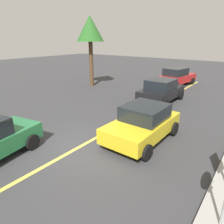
{
  "coord_description": "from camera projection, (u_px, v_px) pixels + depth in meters",
  "views": [
    {
      "loc": [
        -5.16,
        -5.59,
        4.26
      ],
      "look_at": [
        1.36,
        -0.64,
        1.29
      ],
      "focal_mm": 32.66,
      "sensor_mm": 36.0,
      "label": 1
    }
  ],
  "objects": [
    {
      "name": "ground_plane",
      "position": [
        80.0,
        147.0,
        8.5
      ],
      "size": [
        80.0,
        80.0,
        0.0
      ],
      "primitive_type": "plane",
      "color": "#38383A"
    },
    {
      "name": "lane_marking_centre",
      "position": [
        121.0,
        124.0,
        10.74
      ],
      "size": [
        28.0,
        0.16,
        0.01
      ],
      "primitive_type": "cube",
      "color": "#E0D14C"
    },
    {
      "name": "car_yellow_near_curb",
      "position": [
        143.0,
        123.0,
        8.86
      ],
      "size": [
        3.88,
        2.13,
        1.57
      ],
      "color": "gold",
      "rests_on": "ground_plane"
    },
    {
      "name": "car_black_behind_van",
      "position": [
        161.0,
        90.0,
        14.33
      ],
      "size": [
        4.03,
        2.14,
        1.61
      ],
      "color": "black",
      "rests_on": "ground_plane"
    },
    {
      "name": "car_red_mid_road",
      "position": [
        176.0,
        77.0,
        19.31
      ],
      "size": [
        4.76,
        2.54,
        1.67
      ],
      "color": "red",
      "rests_on": "ground_plane"
    },
    {
      "name": "tree_left_verge",
      "position": [
        90.0,
        30.0,
        17.75
      ],
      "size": [
        2.43,
        2.43,
        6.16
      ],
      "color": "#513823",
      "rests_on": "ground_plane"
    }
  ]
}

